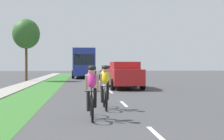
% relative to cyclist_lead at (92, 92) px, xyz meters
% --- Properties ---
extents(ground_plane, '(120.00, 120.00, 0.00)m').
position_rel_cyclist_lead_xyz_m(ground_plane, '(1.42, 13.45, -0.81)').
color(ground_plane, '#424244').
extents(grass_verge, '(2.23, 70.00, 0.01)m').
position_rel_cyclist_lead_xyz_m(grass_verge, '(-2.91, 13.45, -0.81)').
color(grass_verge, '#38722D').
rests_on(grass_verge, ground_plane).
extents(sidewalk_concrete, '(1.47, 70.00, 0.10)m').
position_rel_cyclist_lead_xyz_m(sidewalk_concrete, '(-4.76, 13.45, -0.81)').
color(sidewalk_concrete, '#9E998E').
rests_on(sidewalk_concrete, ground_plane).
extents(lane_markings_center, '(0.12, 52.20, 0.01)m').
position_rel_cyclist_lead_xyz_m(lane_markings_center, '(1.42, 17.45, -0.81)').
color(lane_markings_center, white).
rests_on(lane_markings_center, ground_plane).
extents(cyclist_lead, '(0.42, 1.72, 1.58)m').
position_rel_cyclist_lead_xyz_m(cyclist_lead, '(0.00, 0.00, 0.00)').
color(cyclist_lead, black).
rests_on(cyclist_lead, ground_plane).
extents(cyclist_trailing, '(0.42, 1.72, 1.58)m').
position_rel_cyclist_lead_xyz_m(cyclist_trailing, '(0.54, 2.04, 0.00)').
color(cyclist_trailing, black).
rests_on(cyclist_trailing, ground_plane).
extents(suv_red, '(2.15, 4.70, 1.79)m').
position_rel_cyclist_lead_xyz_m(suv_red, '(2.60, 11.71, 0.14)').
color(suv_red, red).
rests_on(suv_red, ground_plane).
extents(sedan_maroon, '(1.98, 4.30, 1.52)m').
position_rel_cyclist_lead_xyz_m(sedan_maroon, '(2.54, 21.96, -0.04)').
color(sedan_maroon, maroon).
rests_on(sedan_maroon, ground_plane).
extents(bus_blue, '(2.78, 11.60, 3.48)m').
position_rel_cyclist_lead_xyz_m(bus_blue, '(-0.03, 30.76, 1.17)').
color(bus_blue, '#23389E').
rests_on(bus_blue, ground_plane).
extents(street_tree_near, '(2.66, 2.66, 6.11)m').
position_rel_cyclist_lead_xyz_m(street_tree_near, '(-5.72, 22.22, 3.81)').
color(street_tree_near, brown).
rests_on(street_tree_near, ground_plane).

